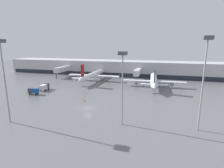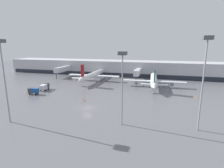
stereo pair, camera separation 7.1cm
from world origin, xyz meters
name	(u,v)px [view 1 (the left image)]	position (x,y,z in m)	size (l,w,h in m)	color
ground_plane	(87,108)	(0.00, 0.00, 0.00)	(320.00, 320.00, 0.00)	slate
terminal_building	(127,68)	(-0.13, 61.84, 4.50)	(160.00, 31.56, 9.00)	#B2B2B7
parked_jet_0	(154,80)	(17.90, 33.06, 3.10)	(27.61, 31.93, 9.28)	silver
parked_jet_2	(93,75)	(-13.51, 39.06, 3.29)	(27.68, 37.25, 9.97)	white
service_truck_0	(44,86)	(-25.77, 14.98, 1.57)	(2.81, 5.51, 2.58)	silver
service_truck_1	(34,91)	(-25.44, 8.01, 1.51)	(4.05, 2.36, 2.46)	#19478C
traffic_cone_0	(108,87)	(-1.76, 27.17, 0.31)	(0.50, 0.50, 0.61)	orange
traffic_cone_1	(197,97)	(33.58, 19.56, 0.30)	(0.52, 0.52, 0.59)	orange
traffic_cone_2	(27,93)	(-28.88, 8.23, 0.30)	(0.44, 0.44, 0.60)	orange
traffic_cone_3	(84,100)	(-3.44, 5.65, 0.32)	(0.51, 0.51, 0.63)	orange
apron_light_mast_0	(206,58)	(29.19, -6.45, 15.68)	(1.80, 1.80, 20.12)	gray
apron_light_mast_1	(2,59)	(-13.99, -14.24, 15.34)	(1.80, 1.80, 19.61)	gray
apron_light_mast_3	(123,67)	(12.49, -8.17, 13.53)	(1.80, 1.80, 16.99)	gray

